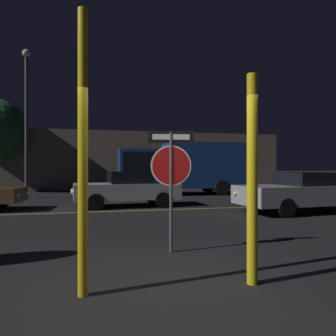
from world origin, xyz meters
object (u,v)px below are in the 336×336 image
Objects in this scene: delivery_truck at (179,166)px; street_lamp at (26,109)px; yellow_pole_left at (83,152)px; passing_car_2 at (127,189)px; yellow_pole_right at (252,179)px; passing_car_3 at (306,192)px; stop_sign at (171,166)px.

delivery_truck is 0.95× the size of street_lamp.
yellow_pole_left is 0.82× the size of passing_car_2.
yellow_pole_left reaches higher than yellow_pole_right.
delivery_truck is (-2.31, 8.23, 0.92)m from passing_car_3.
yellow_pole_left reaches higher than stop_sign.
delivery_truck is at bearing 83.99° from stop_sign.
delivery_truck is at bearing 78.26° from yellow_pole_right.
street_lamp is at bearing 50.20° from passing_car_3.
yellow_pole_right is at bearing 135.19° from passing_car_3.
delivery_truck is at bearing -38.14° from passing_car_2.
delivery_truck reaches higher than yellow_pole_right.
yellow_pole_left is 9.49m from passing_car_3.
yellow_pole_right is (0.64, -1.84, -0.17)m from stop_sign.
yellow_pole_left is at bearing 161.40° from delivery_truck.
yellow_pole_right is 9.13m from passing_car_2.
stop_sign is 0.64× the size of yellow_pole_left.
yellow_pole_left is 0.49× the size of delivery_truck.
passing_car_3 is (5.25, 5.93, -0.69)m from yellow_pole_right.
passing_car_2 is (-0.61, 9.08, -0.69)m from yellow_pole_right.
passing_car_2 is at bearing -45.10° from street_lamp.
yellow_pole_right is 0.66× the size of passing_car_2.
yellow_pole_left reaches higher than passing_car_2.
stop_sign is 12.83m from delivery_truck.
passing_car_2 is 7.40m from street_lamp.
yellow_pole_left is 2.21m from yellow_pole_right.
street_lamp reaches higher than passing_car_2.
yellow_pole_right is 7.95m from passing_car_3.
stop_sign is 1.96m from yellow_pole_right.
yellow_pole_right is 14.47m from delivery_truck.
yellow_pole_right is at bearing -179.33° from passing_car_2.
yellow_pole_right is (2.18, -0.12, -0.33)m from yellow_pole_left.
street_lamp is at bearing 41.73° from passing_car_2.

